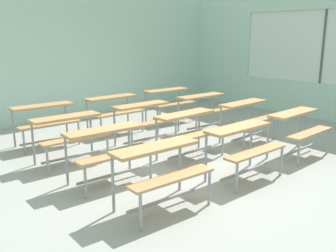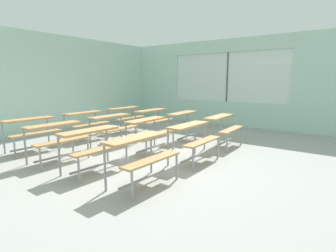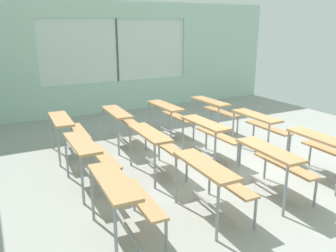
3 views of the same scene
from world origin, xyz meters
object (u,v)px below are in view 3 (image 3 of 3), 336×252
Objects in this scene: desk_bench_r2c0 at (212,175)px; desk_bench_r2c2 at (122,119)px; desk_bench_r0c0 at (324,146)px; desk_bench_r2c1 at (156,141)px; desk_bench_r3c0 at (123,192)px; desk_bench_r0c2 at (214,107)px; desk_bench_r1c2 at (170,112)px; desk_bench_r3c2 at (68,126)px; desk_bench_r3c1 at (90,152)px; desk_bench_r0c1 at (260,123)px; desk_bench_r1c1 at (210,131)px; desk_bench_r1c0 at (274,159)px.

desk_bench_r2c0 is 0.99× the size of desk_bench_r2c2.
desk_bench_r0c0 is 1.01× the size of desk_bench_r2c1.
desk_bench_r2c0 is 0.99× the size of desk_bench_r3c0.
desk_bench_r0c2 is 2.21m from desk_bench_r2c2.
desk_bench_r1c2 is 2.19m from desk_bench_r3c2.
desk_bench_r3c1 is (0.03, 1.08, 0.00)m from desk_bench_r2c1.
desk_bench_r0c0 and desk_bench_r3c2 have the same top height.
desk_bench_r3c1 is at bearing 146.72° from desk_bench_r2c2.
desk_bench_r2c1 is 0.99× the size of desk_bench_r2c2.
desk_bench_r0c1 is 0.99× the size of desk_bench_r1c2.
desk_bench_r3c0 is at bearing 161.85° from desk_bench_r2c2.
desk_bench_r0c2 is at bearing -34.00° from desk_bench_r2c0.
desk_bench_r1c1 is 1.00× the size of desk_bench_r1c2.
desk_bench_r3c0 and desk_bench_r3c2 have the same top height.
desk_bench_r2c1 is (-1.53, 2.22, 0.00)m from desk_bench_r0c2.
desk_bench_r0c0 is 1.00× the size of desk_bench_r1c2.
desk_bench_r3c2 is (3.03, 2.21, 0.00)m from desk_bench_r1c0.
desk_bench_r1c1 is 1.00× the size of desk_bench_r2c2.
desk_bench_r0c0 is 0.99× the size of desk_bench_r3c0.
desk_bench_r3c1 is (-0.04, 2.19, 0.00)m from desk_bench_r1c1.
desk_bench_r2c0 is 1.92m from desk_bench_r3c1.
desk_bench_r1c1 is 1.11m from desk_bench_r2c1.
desk_bench_r3c0 is at bearing 113.89° from desk_bench_r0c1.
desk_bench_r1c1 is 0.99× the size of desk_bench_r3c2.
desk_bench_r1c0 is 1.08m from desk_bench_r2c0.
desk_bench_r2c0 is at bearing 142.63° from desk_bench_r0c2.
desk_bench_r0c1 and desk_bench_r0c2 have the same top height.
desk_bench_r3c1 is at bearing 90.32° from desk_bench_r0c1.
desk_bench_r3c2 is at bearing 21.69° from desk_bench_r2c0.
desk_bench_r0c0 and desk_bench_r2c2 have the same top height.
desk_bench_r0c2 is 4.45m from desk_bench_r3c0.
desk_bench_r0c0 is 2.17m from desk_bench_r2c0.
desk_bench_r1c2 is (3.05, 1.10, 0.00)m from desk_bench_r0c0.
desk_bench_r2c1 is at bearing 3.34° from desk_bench_r2c0.
desk_bench_r1c1 is (1.52, 1.11, 0.00)m from desk_bench_r0c0.
desk_bench_r0c1 and desk_bench_r2c0 have the same top height.
desk_bench_r3c1 is (1.48, 3.30, 0.00)m from desk_bench_r0c0.
desk_bench_r0c1 is 0.98× the size of desk_bench_r1c0.
desk_bench_r2c0 is at bearing -177.04° from desk_bench_r2c2.
desk_bench_r0c1 is 0.99× the size of desk_bench_r1c1.
desk_bench_r0c0 is 3.61m from desk_bench_r3c1.
desk_bench_r0c2 is 3.62m from desk_bench_r3c1.
desk_bench_r3c2 is (-0.07, 2.19, 0.00)m from desk_bench_r1c2.
desk_bench_r3c1 and desk_bench_r3c2 have the same top height.
desk_bench_r3c1 is 1.50m from desk_bench_r3c2.
desk_bench_r2c1 is (-1.60, 1.12, 0.00)m from desk_bench_r1c2.
desk_bench_r1c1 and desk_bench_r3c0 have the same top height.
desk_bench_r1c1 is (0.04, 1.15, 0.00)m from desk_bench_r0c1.
desk_bench_r1c0 is at bearing 179.09° from desk_bench_r1c1.
desk_bench_r0c0 is 0.99× the size of desk_bench_r3c2.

